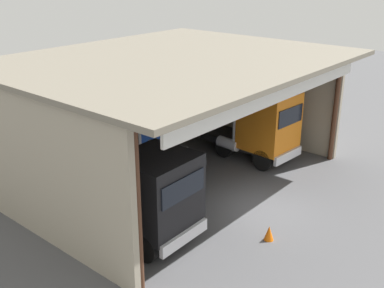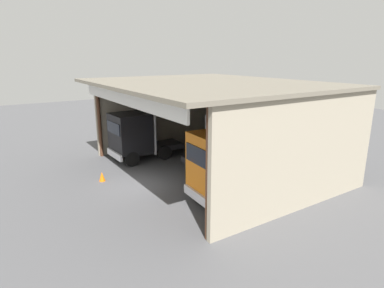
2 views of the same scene
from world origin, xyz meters
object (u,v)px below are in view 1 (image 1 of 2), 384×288
object	(u,v)px
traffic_cone	(269,233)
truck_orange_yard_outside	(263,125)
tool_cart	(66,157)
oil_drum	(135,130)
truck_blue_center_right_bay	(142,131)
truck_black_right_bay	(150,196)

from	to	relation	value
traffic_cone	truck_orange_yard_outside	bearing A→B (deg)	34.42
tool_cart	oil_drum	bearing A→B (deg)	4.58
oil_drum	traffic_cone	size ratio (longest dim) A/B	1.56
truck_orange_yard_outside	tool_cart	xyz separation A→B (m)	(-6.90, 6.94, -1.38)
truck_orange_yard_outside	oil_drum	distance (m)	7.71
oil_drum	tool_cart	world-z (taller)	tool_cart
truck_blue_center_right_bay	tool_cart	size ratio (longest dim) A/B	4.75
oil_drum	tool_cart	size ratio (longest dim) A/B	0.88
truck_orange_yard_outside	traffic_cone	bearing A→B (deg)	38.05
tool_cart	truck_blue_center_right_bay	bearing A→B (deg)	-51.45
truck_orange_yard_outside	truck_black_right_bay	bearing A→B (deg)	9.20
truck_orange_yard_outside	tool_cart	bearing A→B (deg)	-41.53
tool_cart	traffic_cone	size ratio (longest dim) A/B	1.79
truck_blue_center_right_bay	oil_drum	world-z (taller)	truck_blue_center_right_bay
truck_black_right_bay	oil_drum	size ratio (longest dim) A/B	6.05
truck_blue_center_right_bay	traffic_cone	distance (m)	8.48
truck_black_right_bay	tool_cart	size ratio (longest dim) A/B	5.30
traffic_cone	tool_cart	bearing A→B (deg)	94.03
tool_cart	traffic_cone	xyz separation A→B (m)	(0.78, -11.13, -0.22)
truck_blue_center_right_bay	oil_drum	bearing A→B (deg)	47.06
truck_orange_yard_outside	traffic_cone	size ratio (longest dim) A/B	9.30
truck_black_right_bay	oil_drum	world-z (taller)	truck_black_right_bay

